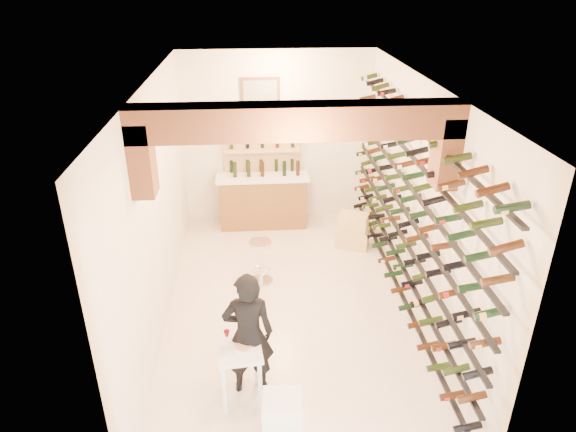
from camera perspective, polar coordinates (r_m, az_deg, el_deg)
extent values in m
plane|color=#F0E2D0|center=(7.62, 0.17, -9.83)|extent=(6.00, 6.00, 0.00)
cube|color=white|center=(9.61, -1.19, 8.64)|extent=(3.50, 0.02, 3.20)
cube|color=white|center=(4.29, 3.35, -15.76)|extent=(3.50, 0.02, 3.20)
cube|color=white|center=(6.91, -14.43, 0.70)|extent=(0.02, 6.00, 3.20)
cube|color=white|center=(7.15, 14.31, 1.56)|extent=(0.02, 6.00, 3.20)
cube|color=brown|center=(6.31, 0.21, 14.49)|extent=(3.50, 6.00, 0.02)
cube|color=#A15C38|center=(5.39, 1.03, 10.52)|extent=(3.50, 0.35, 0.36)
cube|color=#A15C38|center=(5.60, -15.97, 6.14)|extent=(0.24, 0.35, 0.80)
cube|color=#A15C38|center=(5.86, 17.19, 6.87)|extent=(0.24, 0.35, 0.80)
cube|color=black|center=(7.74, 12.09, -7.61)|extent=(0.06, 5.70, 0.03)
cube|color=black|center=(7.53, 12.37, -5.06)|extent=(0.06, 5.70, 0.03)
cube|color=black|center=(7.34, 12.66, -2.38)|extent=(0.06, 5.70, 0.03)
cube|color=black|center=(7.16, 12.97, 0.44)|extent=(0.06, 5.70, 0.03)
cube|color=black|center=(7.01, 13.29, 3.40)|extent=(0.06, 5.70, 0.03)
cube|color=black|center=(6.87, 13.63, 6.48)|extent=(0.06, 5.70, 0.03)
cube|color=black|center=(6.75, 13.98, 9.68)|extent=(0.06, 5.70, 0.03)
cube|color=brown|center=(9.67, -2.79, 1.62)|extent=(1.60, 0.55, 0.96)
cube|color=white|center=(9.48, -2.85, 4.41)|extent=(1.70, 0.62, 0.05)
cube|color=tan|center=(9.72, -2.90, 5.07)|extent=(1.40, 0.10, 2.00)
cube|color=tan|center=(9.84, -2.82, 1.87)|extent=(1.40, 0.28, 0.04)
cube|color=tan|center=(9.65, -2.88, 4.58)|extent=(1.40, 0.28, 0.04)
cube|color=tan|center=(9.48, -2.95, 7.40)|extent=(1.40, 0.28, 0.04)
cube|color=tan|center=(9.33, -3.02, 10.31)|extent=(1.40, 0.28, 0.04)
cube|color=brown|center=(9.36, -3.11, 13.51)|extent=(0.70, 0.04, 0.55)
cube|color=#99998C|center=(9.33, -3.11, 13.48)|extent=(0.60, 0.01, 0.45)
cube|color=white|center=(5.81, -5.41, -14.72)|extent=(0.52, 0.52, 0.05)
cube|color=white|center=(5.90, -7.07, -18.67)|extent=(0.05, 0.05, 0.65)
cube|color=white|center=(5.91, -3.12, -18.33)|extent=(0.05, 0.05, 0.65)
cube|color=white|center=(6.18, -7.29, -16.16)|extent=(0.05, 0.05, 0.65)
cube|color=white|center=(6.20, -3.57, -15.85)|extent=(0.05, 0.05, 0.65)
cylinder|color=white|center=(5.81, -4.95, -14.36)|extent=(0.22, 0.22, 0.01)
cylinder|color=#BF7266|center=(5.80, -4.95, -14.24)|extent=(0.17, 0.17, 0.02)
cube|color=white|center=(5.72, -7.16, -15.24)|extent=(0.15, 0.15, 0.01)
cylinder|color=white|center=(5.91, -6.78, -13.69)|extent=(0.06, 0.06, 0.00)
cylinder|color=white|center=(5.88, -6.80, -13.36)|extent=(0.01, 0.01, 0.08)
cone|color=#560712|center=(5.84, -6.84, -12.86)|extent=(0.07, 0.07, 0.07)
cube|color=white|center=(5.70, -0.67, -21.52)|extent=(0.42, 0.42, 0.50)
imported|color=black|center=(5.85, -4.45, -12.98)|extent=(0.57, 0.38, 1.56)
cylinder|color=silver|center=(8.13, -2.99, -7.19)|extent=(0.37, 0.37, 0.03)
cylinder|color=silver|center=(7.96, -3.05, -5.21)|extent=(0.07, 0.07, 0.65)
cylinder|color=silver|center=(7.79, -3.11, -3.06)|extent=(0.35, 0.35, 0.06)
torus|color=silver|center=(8.03, -3.03, -6.06)|extent=(0.28, 0.28, 0.02)
cube|color=#E2C87C|center=(9.12, 7.19, -2.36)|extent=(0.65, 0.55, 0.33)
cube|color=#E2C87C|center=(8.98, 7.29, -0.63)|extent=(0.58, 0.49, 0.28)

